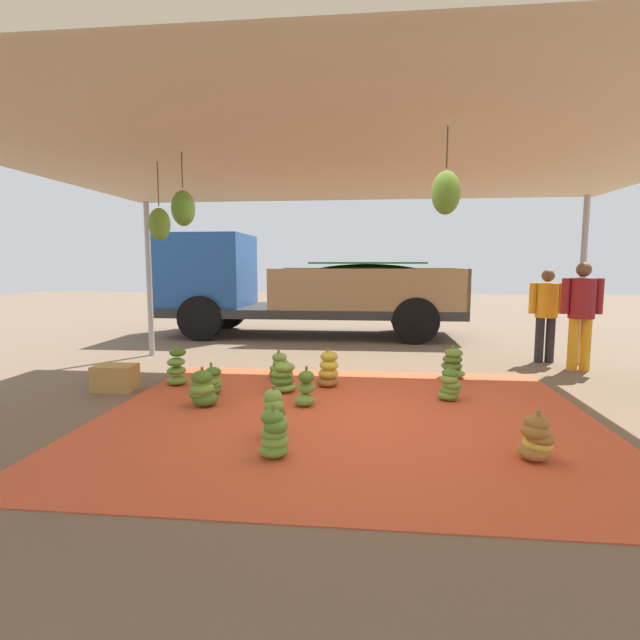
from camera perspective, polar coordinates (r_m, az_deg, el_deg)
ground_plane at (r=8.41m, az=4.07°, el=-5.05°), size 40.00×40.00×0.00m
tarp_orange at (r=5.51m, az=2.97°, el=-11.31°), size 5.47×4.59×0.01m
tent_canopy at (r=5.26m, az=2.92°, el=18.63°), size 8.00×7.00×2.89m
banana_bunch_0 at (r=7.53m, az=15.44°, el=-5.01°), size 0.44×0.44×0.49m
banana_bunch_1 at (r=6.71m, az=0.99°, el=-5.97°), size 0.42×0.41×0.54m
banana_bunch_2 at (r=4.40m, az=-5.44°, el=-13.34°), size 0.34×0.35×0.47m
banana_bunch_3 at (r=5.84m, az=-1.72°, el=-8.20°), size 0.32×0.32×0.48m
banana_bunch_4 at (r=7.18m, az=-4.89°, el=-5.51°), size 0.38×0.36×0.44m
banana_bunch_5 at (r=6.27m, az=15.09°, el=-7.49°), size 0.37×0.35×0.45m
banana_bunch_6 at (r=4.70m, az=24.21°, el=-12.70°), size 0.40×0.37×0.44m
banana_bunch_7 at (r=5.98m, az=-13.71°, el=-7.93°), size 0.39×0.40×0.47m
banana_bunch_8 at (r=6.50m, az=-12.69°, el=-7.08°), size 0.36×0.36×0.42m
banana_bunch_9 at (r=4.84m, az=-5.36°, el=-11.04°), size 0.32×0.32×0.52m
banana_bunch_10 at (r=7.12m, az=-16.54°, el=-5.43°), size 0.38×0.40×0.57m
banana_bunch_11 at (r=6.46m, az=-4.38°, el=-6.84°), size 0.43×0.42×0.46m
cargo_truck_main at (r=11.50m, az=-2.65°, el=4.09°), size 6.98×2.37×2.40m
worker_0 at (r=9.17m, az=25.18°, el=1.24°), size 0.59×0.36×1.61m
worker_1 at (r=8.70m, az=28.50°, el=1.26°), size 0.63×0.39×1.73m
crate_0 at (r=7.12m, az=-23.03°, el=-6.30°), size 0.55×0.39×0.35m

